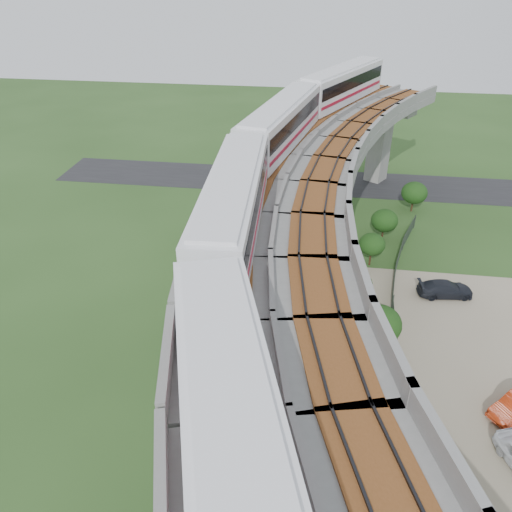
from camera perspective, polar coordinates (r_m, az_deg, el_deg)
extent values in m
plane|color=#29481C|center=(36.55, 2.08, -9.78)|extent=(160.00, 160.00, 0.00)
cube|color=gray|center=(36.81, 24.53, -12.91)|extent=(18.00, 26.00, 0.04)
cube|color=#232326|center=(62.30, 5.08, 8.54)|extent=(60.00, 8.00, 0.03)
cube|color=#99968E|center=(62.81, 13.88, 12.03)|extent=(2.86, 2.93, 8.40)
cube|color=#99968E|center=(61.47, 14.46, 16.24)|extent=(7.21, 5.74, 1.20)
cube|color=#99968E|center=(42.76, 4.91, 3.59)|extent=(2.35, 2.51, 8.40)
cube|color=#99968E|center=(40.76, 5.21, 9.57)|extent=(7.31, 3.58, 1.20)
cube|color=#99968E|center=(26.17, 1.77, -17.91)|extent=(2.35, 2.51, 8.40)
cube|color=#99968E|center=(22.75, 1.97, -9.99)|extent=(7.31, 3.58, 1.20)
cube|color=gray|center=(55.89, 11.94, 16.16)|extent=(16.42, 20.91, 0.80)
cube|color=gray|center=(57.40, 7.94, 17.83)|extent=(8.66, 17.08, 1.00)
cube|color=gray|center=(54.23, 16.35, 16.13)|extent=(8.66, 17.08, 1.00)
cube|color=brown|center=(56.62, 9.88, 17.03)|extent=(10.68, 18.08, 0.12)
cube|color=black|center=(56.60, 9.89, 17.15)|extent=(9.69, 17.59, 0.12)
cube|color=brown|center=(55.00, 14.16, 16.15)|extent=(10.68, 18.08, 0.12)
cube|color=black|center=(54.97, 14.18, 16.27)|extent=(9.69, 17.59, 0.12)
cube|color=gray|center=(39.20, 4.85, 10.26)|extent=(11.77, 20.03, 0.80)
cube|color=gray|center=(39.93, -1.26, 12.14)|extent=(3.22, 18.71, 1.00)
cube|color=gray|center=(38.31, 11.31, 10.70)|extent=(3.22, 18.71, 1.00)
cube|color=brown|center=(39.52, 1.71, 11.25)|extent=(5.44, 19.05, 0.12)
cube|color=black|center=(39.47, 1.71, 11.41)|extent=(4.35, 18.88, 0.12)
cube|color=brown|center=(38.69, 8.11, 10.50)|extent=(5.44, 19.05, 0.12)
cube|color=black|center=(38.65, 8.13, 10.66)|extent=(4.35, 18.88, 0.12)
cube|color=gray|center=(23.13, 1.83, -5.99)|extent=(11.77, 20.03, 0.80)
cube|color=gray|center=(22.82, -9.01, -4.21)|extent=(3.22, 18.71, 1.00)
cube|color=gray|center=(23.19, 12.57, -3.99)|extent=(3.22, 18.71, 1.00)
cube|color=brown|center=(22.87, -3.68, -5.11)|extent=(5.44, 19.05, 0.12)
cube|color=black|center=(22.80, -3.70, -4.86)|extent=(4.35, 18.88, 0.12)
cube|color=brown|center=(23.06, 7.34, -4.98)|extent=(5.44, 19.05, 0.12)
cube|color=black|center=(22.99, 7.36, -4.74)|extent=(4.35, 18.88, 0.12)
cube|color=white|center=(14.87, -2.62, -21.05)|extent=(7.05, 15.12, 3.20)
cube|color=white|center=(13.57, -2.80, -16.66)|extent=(6.31, 14.25, 0.22)
cube|color=black|center=(14.52, -2.67, -19.97)|extent=(6.93, 14.57, 1.15)
cube|color=#A71028|center=(15.47, -2.55, -22.75)|extent=(6.93, 14.57, 0.30)
cube|color=black|center=(16.05, -2.49, -24.24)|extent=(5.62, 12.74, 0.28)
cube|color=white|center=(27.31, -2.61, 5.75)|extent=(3.48, 15.12, 3.20)
cube|color=white|center=(26.63, -2.69, 9.05)|extent=(2.90, 14.34, 0.22)
cube|color=black|center=(27.12, -2.63, 6.61)|extent=(3.50, 14.52, 1.15)
cube|color=#A71028|center=(27.65, -2.57, 4.35)|extent=(3.50, 14.52, 0.30)
cube|color=black|center=(27.98, -2.53, 3.05)|extent=(2.56, 12.83, 0.28)
cube|color=white|center=(41.58, 2.91, 14.83)|extent=(5.61, 15.24, 3.20)
cube|color=white|center=(41.13, 2.98, 17.10)|extent=(4.93, 14.40, 0.22)
cube|color=black|center=(41.46, 2.93, 15.43)|extent=(5.55, 14.66, 1.15)
cube|color=#A71028|center=(41.80, 2.88, 13.85)|extent=(5.55, 14.66, 0.30)
cube|color=black|center=(42.02, 2.86, 12.92)|extent=(4.38, 12.87, 0.28)
cube|color=white|center=(55.75, 9.80, 18.70)|extent=(8.95, 14.68, 3.20)
cube|color=white|center=(55.42, 9.97, 20.42)|extent=(8.14, 13.77, 0.22)
cube|color=black|center=(55.66, 9.85, 19.16)|extent=(8.74, 14.17, 1.15)
cube|color=#A71028|center=(55.92, 9.73, 17.96)|extent=(8.74, 14.17, 0.30)
cube|color=black|center=(56.08, 9.67, 17.25)|extent=(7.25, 12.31, 0.28)
cylinder|color=#2D382D|center=(53.10, 17.70, 3.76)|extent=(0.08, 0.08, 1.50)
cube|color=#2D382D|center=(50.92, 17.07, 2.65)|extent=(1.69, 4.77, 1.40)
cylinder|color=#2D382D|center=(48.75, 16.51, 1.41)|extent=(0.08, 0.08, 1.50)
cube|color=#2D382D|center=(46.60, 16.05, 0.02)|extent=(1.23, 4.91, 1.40)
cylinder|color=#2D382D|center=(44.48, 15.69, -1.53)|extent=(0.08, 0.08, 1.50)
cube|color=#2D382D|center=(42.39, 15.45, -3.26)|extent=(0.75, 4.99, 1.40)
cylinder|color=#2D382D|center=(40.35, 15.36, -5.20)|extent=(0.08, 0.08, 1.50)
cube|color=#2D382D|center=(38.37, 15.43, -7.35)|extent=(0.27, 5.04, 1.40)
cylinder|color=#2D382D|center=(36.47, 15.70, -9.75)|extent=(0.08, 0.08, 1.50)
cube|color=#2D382D|center=(34.66, 16.20, -12.42)|extent=(0.27, 5.04, 1.40)
cylinder|color=#2D382D|center=(32.96, 16.97, -15.37)|extent=(0.08, 0.08, 1.50)
cube|color=#2D382D|center=(31.40, 18.07, -18.61)|extent=(0.75, 4.99, 1.40)
cylinder|color=#2D382D|center=(29.99, 19.57, -22.14)|extent=(0.08, 0.08, 1.50)
cylinder|color=#382314|center=(56.71, 17.41, 5.53)|extent=(0.18, 0.18, 1.36)
ellipsoid|color=#113711|center=(56.11, 17.65, 6.90)|extent=(2.73, 2.73, 2.32)
cylinder|color=#382314|center=(50.18, 14.27, 2.52)|extent=(0.18, 0.18, 1.29)
ellipsoid|color=#113711|center=(49.54, 14.48, 3.95)|extent=(2.56, 2.56, 2.17)
cylinder|color=#382314|center=(45.69, 12.91, -0.22)|extent=(0.18, 0.18, 1.44)
ellipsoid|color=#113711|center=(44.98, 13.12, 1.32)|extent=(2.31, 2.31, 1.97)
cylinder|color=#382314|center=(40.33, 11.51, -4.72)|extent=(0.18, 0.18, 1.41)
ellipsoid|color=#113711|center=(39.57, 11.71, -3.16)|extent=(2.09, 2.09, 1.77)
cylinder|color=#382314|center=(36.30, 13.60, -9.62)|extent=(0.18, 0.18, 1.50)
ellipsoid|color=#113711|center=(35.26, 13.93, -7.57)|extent=(3.03, 3.03, 2.57)
cylinder|color=#382314|center=(32.21, 12.13, -15.77)|extent=(0.18, 0.18, 1.56)
ellipsoid|color=#113711|center=(31.21, 12.42, -14.01)|extent=(2.07, 2.07, 1.76)
imported|color=black|center=(43.42, 20.82, -3.52)|extent=(4.61, 2.37, 1.28)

